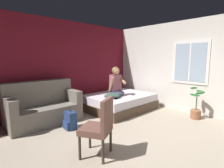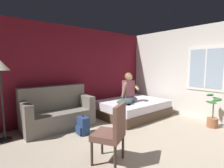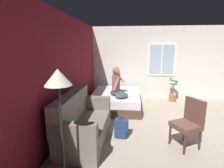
{
  "view_description": "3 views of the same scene",
  "coord_description": "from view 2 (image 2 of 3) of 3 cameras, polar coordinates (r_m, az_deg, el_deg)",
  "views": [
    {
      "loc": [
        -2.46,
        -1.68,
        1.6
      ],
      "look_at": [
        0.88,
        1.78,
        0.89
      ],
      "focal_mm": 28.0,
      "sensor_mm": 36.0,
      "label": 1
    },
    {
      "loc": [
        -2.46,
        -1.68,
        1.6
      ],
      "look_at": [
        0.51,
        1.89,
        1.08
      ],
      "focal_mm": 28.0,
      "sensor_mm": 36.0,
      "label": 2
    },
    {
      "loc": [
        -4.07,
        1.56,
        1.98
      ],
      "look_at": [
        0.8,
        2.08,
        0.91
      ],
      "focal_mm": 28.0,
      "sensor_mm": 36.0,
      "label": 3
    }
  ],
  "objects": [
    {
      "name": "throw_pillow",
      "position": [
        4.97,
        4.21,
        -5.79
      ],
      "size": [
        0.57,
        0.5,
        0.14
      ],
      "primitive_type": "ellipsoid",
      "rotation": [
        0.0,
        0.0,
        -0.33
      ],
      "color": "#385147",
      "rests_on": "bed"
    },
    {
      "name": "couch",
      "position": [
        4.7,
        -17.48,
        -8.75
      ],
      "size": [
        1.71,
        0.84,
        1.04
      ],
      "color": "slate",
      "rests_on": "ground"
    },
    {
      "name": "side_chair",
      "position": [
        2.9,
        0.01,
        -15.17
      ],
      "size": [
        0.63,
        0.63,
        0.98
      ],
      "color": "#382D23",
      "rests_on": "ground"
    },
    {
      "name": "wall_back_accent",
      "position": [
        5.39,
        -12.59,
        3.61
      ],
      "size": [
        10.39,
        0.16,
        2.7
      ],
      "primitive_type": "cube",
      "color": "maroon",
      "rests_on": "ground"
    },
    {
      "name": "floor_lamp",
      "position": [
        4.21,
        -32.66,
        3.08
      ],
      "size": [
        0.36,
        0.36,
        1.7
      ],
      "color": "black",
      "rests_on": "ground"
    },
    {
      "name": "potted_plant",
      "position": [
        5.19,
        30.02,
        -8.94
      ],
      "size": [
        0.39,
        0.37,
        0.85
      ],
      "color": "#995B3D",
      "rests_on": "ground"
    },
    {
      "name": "cell_phone",
      "position": [
        4.89,
        5.58,
        -6.8
      ],
      "size": [
        0.16,
        0.12,
        0.01
      ],
      "primitive_type": "cube",
      "rotation": [
        0.0,
        0.0,
        1.98
      ],
      "color": "black",
      "rests_on": "bed"
    },
    {
      "name": "wall_side_with_window",
      "position": [
        5.5,
        32.39,
        2.84
      ],
      "size": [
        0.19,
        7.45,
        2.7
      ],
      "color": "silver",
      "rests_on": "ground"
    },
    {
      "name": "person_seated",
      "position": [
        5.26,
        5.5,
        -1.96
      ],
      "size": [
        0.57,
        0.5,
        0.88
      ],
      "color": "#383D51",
      "rests_on": "bed"
    },
    {
      "name": "ground_plane",
      "position": [
        3.38,
        15.06,
        -22.06
      ],
      "size": [
        40.0,
        40.0,
        0.0
      ],
      "primitive_type": "plane",
      "color": "tan"
    },
    {
      "name": "backpack",
      "position": [
        4.18,
        -9.52,
        -13.34
      ],
      "size": [
        0.24,
        0.31,
        0.46
      ],
      "color": "navy",
      "rests_on": "ground"
    },
    {
      "name": "bed",
      "position": [
        5.55,
        6.68,
        -7.84
      ],
      "size": [
        2.03,
        1.57,
        0.48
      ],
      "color": "#4C3828",
      "rests_on": "ground"
    }
  ]
}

